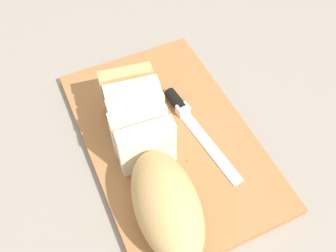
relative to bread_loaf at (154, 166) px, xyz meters
The scene contains 8 objects.
ground_plane 0.12m from the bread_loaf, 40.21° to the right, with size 3.00×3.00×0.00m, color gray.
cutting_board 0.12m from the bread_loaf, 40.21° to the right, with size 0.47×0.30×0.02m, color #9E6B3D.
bread_loaf is the anchor object (origin of this frame).
bread_knife 0.16m from the bread_loaf, 47.87° to the right, with size 0.24×0.04×0.02m.
crumb_near_knife 0.07m from the bread_loaf, 78.01° to the right, with size 0.00×0.00×0.00m, color tan.
crumb_near_loaf 0.09m from the bread_loaf, 82.32° to the right, with size 0.00×0.00×0.00m, color tan.
crumb_stray_left 0.07m from the bread_loaf, 19.39° to the right, with size 0.01×0.01×0.01m, color tan.
crumb_stray_right 0.06m from the bread_loaf, 60.22° to the right, with size 0.00×0.00×0.00m, color tan.
Camera 1 is at (-0.35, 0.17, 0.60)m, focal length 39.21 mm.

